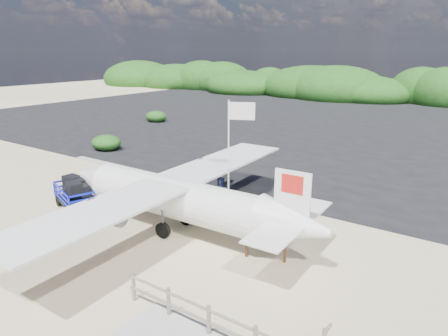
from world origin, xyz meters
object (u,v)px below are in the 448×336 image
(baggage_cart, at_px, (78,209))
(signboard, at_px, (265,259))
(flagpole, at_px, (228,223))
(crew_b, at_px, (221,170))
(aircraft_small, at_px, (295,116))
(crew_a, at_px, (170,183))

(baggage_cart, xyz_separation_m, signboard, (10.30, 0.97, 0.00))
(flagpole, xyz_separation_m, crew_b, (-3.34, 4.21, 0.98))
(crew_b, bearing_deg, flagpole, 140.65)
(aircraft_small, bearing_deg, crew_b, 64.16)
(crew_a, bearing_deg, crew_b, -118.59)
(signboard, xyz_separation_m, crew_b, (-6.42, 6.25, 0.98))
(flagpole, height_order, crew_a, flagpole)
(signboard, bearing_deg, aircraft_small, 95.51)
(baggage_cart, distance_m, flagpole, 7.82)
(flagpole, distance_m, crew_a, 4.90)
(flagpole, relative_size, signboard, 3.38)
(baggage_cart, distance_m, signboard, 10.35)
(crew_a, relative_size, aircraft_small, 0.18)
(crew_b, bearing_deg, crew_a, 78.05)
(crew_b, relative_size, aircraft_small, 0.24)
(aircraft_small, bearing_deg, crew_a, 60.11)
(flagpole, height_order, aircraft_small, flagpole)
(baggage_cart, relative_size, crew_b, 1.55)
(signboard, distance_m, crew_a, 8.46)
(signboard, xyz_separation_m, crew_a, (-7.79, 3.22, 0.74))
(baggage_cart, bearing_deg, aircraft_small, 115.89)
(aircraft_small, bearing_deg, signboard, 71.33)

